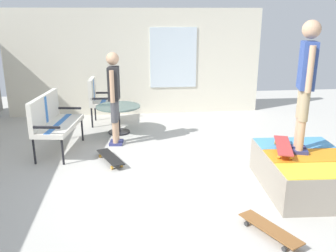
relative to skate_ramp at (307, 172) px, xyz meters
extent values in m
cube|color=beige|center=(0.51, 1.78, -0.30)|extent=(12.00, 12.00, 0.10)
cube|color=silver|center=(4.31, 2.28, 0.98)|extent=(0.20, 6.00, 2.48)
cube|color=silver|center=(4.20, 1.38, 1.10)|extent=(0.03, 1.10, 1.40)
cube|color=gray|center=(0.00, 0.03, -0.01)|extent=(1.55, 1.21, 0.50)
cube|color=yellow|center=(-0.50, 0.06, 0.25)|extent=(0.53, 1.12, 0.01)
cube|color=orange|center=(0.00, 0.03, 0.25)|extent=(0.53, 1.12, 0.01)
cube|color=#4C99D8|center=(0.50, 0.01, 0.25)|extent=(0.53, 1.12, 0.01)
cylinder|color=#B2B2B7|center=(0.03, 0.57, 0.22)|extent=(1.44, 0.12, 0.05)
cylinder|color=black|center=(1.23, 3.55, -0.03)|extent=(0.04, 0.04, 0.44)
cylinder|color=black|center=(2.38, 3.37, -0.03)|extent=(0.04, 0.04, 0.44)
cylinder|color=black|center=(1.30, 4.01, -0.03)|extent=(0.04, 0.04, 0.44)
cylinder|color=black|center=(2.45, 3.83, -0.03)|extent=(0.04, 0.04, 0.44)
cube|color=silver|center=(1.84, 3.69, 0.23)|extent=(1.32, 0.73, 0.08)
cube|color=#3872C6|center=(1.84, 3.69, 0.27)|extent=(1.21, 0.28, 0.00)
cube|color=silver|center=(1.88, 3.92, 0.52)|extent=(1.25, 0.27, 0.50)
cube|color=#3872C6|center=(1.88, 3.92, 0.52)|extent=(0.11, 0.10, 0.46)
cube|color=black|center=(1.24, 3.78, 0.39)|extent=(0.11, 0.47, 0.04)
cube|color=black|center=(2.44, 3.60, 0.39)|extent=(0.11, 0.47, 0.04)
cylinder|color=black|center=(3.18, 2.79, -0.03)|extent=(0.04, 0.04, 0.44)
cylinder|color=black|center=(3.72, 2.77, -0.03)|extent=(0.04, 0.04, 0.44)
cylinder|color=black|center=(3.20, 3.26, -0.03)|extent=(0.04, 0.04, 0.44)
cylinder|color=black|center=(3.74, 3.24, -0.03)|extent=(0.04, 0.04, 0.44)
cube|color=silver|center=(3.46, 3.01, 0.23)|extent=(0.64, 0.58, 0.08)
cube|color=#3872C6|center=(3.46, 3.01, 0.27)|extent=(0.58, 0.13, 0.00)
cube|color=silver|center=(3.47, 3.25, 0.52)|extent=(0.62, 0.11, 0.50)
cube|color=#3872C6|center=(3.47, 3.25, 0.52)|extent=(0.10, 0.09, 0.46)
cube|color=black|center=(3.17, 3.03, 0.39)|extent=(0.06, 0.47, 0.04)
cube|color=black|center=(3.75, 3.00, 0.39)|extent=(0.06, 0.47, 0.04)
cylinder|color=black|center=(2.78, 2.68, 0.02)|extent=(0.06, 0.06, 0.55)
cylinder|color=black|center=(2.78, 2.68, -0.24)|extent=(0.44, 0.44, 0.03)
cylinder|color=#4C6660|center=(2.78, 2.68, 0.31)|extent=(0.90, 0.90, 0.02)
cube|color=navy|center=(2.04, 2.73, -0.23)|extent=(0.14, 0.25, 0.05)
cylinder|color=tan|center=(2.04, 2.73, 0.00)|extent=(0.10, 0.10, 0.40)
cylinder|color=#4C4C51|center=(2.04, 2.73, 0.40)|extent=(0.13, 0.13, 0.40)
cube|color=navy|center=(2.21, 2.71, -0.23)|extent=(0.14, 0.25, 0.05)
cylinder|color=tan|center=(2.21, 2.71, 0.00)|extent=(0.10, 0.10, 0.40)
cylinder|color=#4C4C51|center=(2.21, 2.71, 0.40)|extent=(0.13, 0.13, 0.40)
cube|color=#262628|center=(2.12, 2.72, 0.90)|extent=(0.34, 0.21, 0.60)
sphere|color=tan|center=(2.12, 2.72, 1.35)|extent=(0.23, 0.23, 0.23)
cylinder|color=tan|center=(1.92, 2.74, 0.88)|extent=(0.08, 0.08, 0.57)
cylinder|color=tan|center=(2.32, 2.70, 0.88)|extent=(0.08, 0.08, 0.57)
cube|color=navy|center=(0.07, 0.13, 0.28)|extent=(0.17, 0.26, 0.05)
cylinder|color=tan|center=(0.07, 0.13, 0.52)|extent=(0.10, 0.10, 0.42)
cylinder|color=tan|center=(0.07, 0.13, 0.94)|extent=(0.13, 0.13, 0.42)
cube|color=navy|center=(0.23, 0.08, 0.28)|extent=(0.17, 0.26, 0.05)
cylinder|color=tan|center=(0.23, 0.08, 0.52)|extent=(0.10, 0.10, 0.42)
cylinder|color=tan|center=(0.23, 0.08, 0.94)|extent=(0.13, 0.13, 0.42)
cube|color=#334C99|center=(0.15, 0.10, 1.46)|extent=(0.36, 0.26, 0.62)
sphere|color=tan|center=(0.15, 0.10, 1.92)|extent=(0.24, 0.24, 0.24)
cylinder|color=tan|center=(-0.04, 0.16, 1.44)|extent=(0.08, 0.08, 0.59)
cylinder|color=tan|center=(0.34, 0.05, 1.44)|extent=(0.08, 0.08, 0.59)
cube|color=black|center=(1.24, 2.79, -0.16)|extent=(0.81, 0.50, 0.02)
cylinder|color=gold|center=(1.53, 2.83, -0.23)|extent=(0.06, 0.05, 0.06)
cylinder|color=gold|center=(1.47, 2.97, -0.23)|extent=(0.06, 0.05, 0.06)
cylinder|color=gold|center=(1.02, 2.61, -0.23)|extent=(0.06, 0.05, 0.06)
cylinder|color=gold|center=(0.95, 2.75, -0.23)|extent=(0.06, 0.05, 0.06)
cube|color=brown|center=(-1.04, 0.93, -0.16)|extent=(0.81, 0.53, 0.02)
cylinder|color=#333333|center=(-0.76, 0.98, -0.23)|extent=(0.06, 0.05, 0.06)
cylinder|color=#333333|center=(-0.83, 1.13, -0.23)|extent=(0.06, 0.05, 0.06)
cylinder|color=#333333|center=(-1.26, 0.74, -0.23)|extent=(0.06, 0.05, 0.06)
cylinder|color=#333333|center=(-1.33, 0.88, -0.23)|extent=(0.06, 0.05, 0.06)
cube|color=#B23838|center=(0.16, 0.32, 0.35)|extent=(0.82, 0.44, 0.01)
cylinder|color=gold|center=(0.41, 0.15, 0.28)|extent=(0.06, 0.05, 0.06)
cylinder|color=gold|center=(0.45, 0.31, 0.28)|extent=(0.06, 0.05, 0.06)
cylinder|color=gold|center=(-0.13, 0.33, 0.28)|extent=(0.06, 0.05, 0.06)
cylinder|color=gold|center=(-0.08, 0.48, 0.28)|extent=(0.06, 0.05, 0.06)
camera|label=1|loc=(-4.40, 2.43, 2.13)|focal=38.82mm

